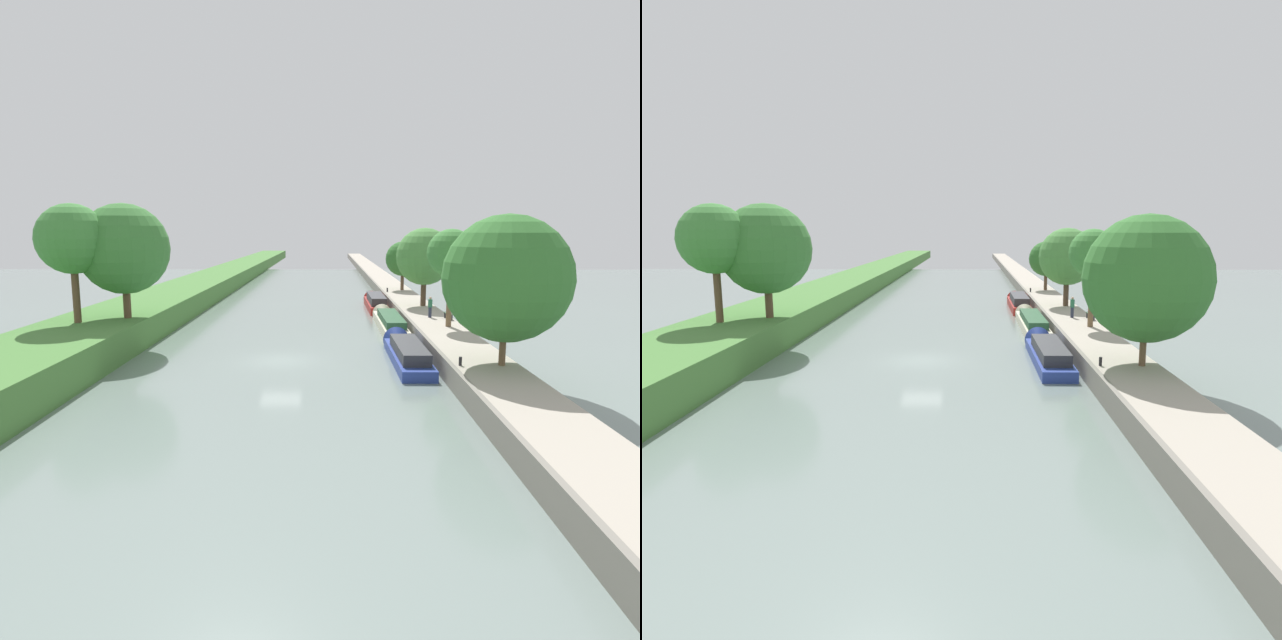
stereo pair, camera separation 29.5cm
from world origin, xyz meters
TOP-DOWN VIEW (x-y plane):
  - ground_plane at (0.00, 0.00)m, footprint 160.00×160.00m
  - left_grassy_bank at (-12.76, 0.00)m, footprint 6.72×260.00m
  - right_towpath at (11.10, 0.00)m, footprint 3.40×260.00m
  - stone_quay at (9.27, 0.00)m, footprint 0.25×260.00m
  - narrowboat_blue at (7.81, 0.27)m, footprint 1.93×10.19m
  - narrowboat_cream at (8.03, 11.40)m, footprint 1.83×11.97m
  - narrowboat_red at (7.94, 23.13)m, footprint 1.82×10.45m
  - tree_rightbank_near at (11.83, -5.64)m, footprint 6.40×6.40m
  - tree_rightbank_midnear at (11.62, 5.73)m, footprint 3.39×3.39m
  - tree_rightbank_midfar at (11.71, 16.56)m, footprint 5.15×5.15m
  - tree_rightbank_far at (11.63, 29.91)m, footprint 3.96×3.96m
  - tree_leftbank_downstream at (-10.87, 4.02)m, footprint 6.12×6.12m
  - tree_leftbank_upstream at (-13.43, 2.05)m, footprint 4.50×4.50m
  - person_walking at (11.07, 9.82)m, footprint 0.34×0.34m
  - mooring_bollard_near at (9.70, -5.70)m, footprint 0.16×0.16m
  - mooring_bollard_far at (9.70, 27.89)m, footprint 0.16×0.16m
  - park_bench at (12.35, 9.04)m, footprint 0.44×1.50m

SIDE VIEW (x-z plane):
  - ground_plane at x=0.00m, z-range 0.00..0.00m
  - narrowboat_blue at x=7.81m, z-range -0.44..1.47m
  - narrowboat_cream at x=8.03m, z-range -0.36..1.44m
  - right_towpath at x=11.10m, z-range 0.00..1.17m
  - stone_quay at x=9.27m, z-range 0.00..1.22m
  - narrowboat_red at x=7.94m, z-range -0.39..1.62m
  - left_grassy_bank at x=-12.76m, z-range 0.00..2.04m
  - mooring_bollard_near at x=9.70m, z-range 1.17..1.62m
  - mooring_bollard_far at x=9.70m, z-range 1.17..1.62m
  - park_bench at x=12.35m, z-range 1.28..1.75m
  - person_walking at x=11.07m, z-range 1.21..2.87m
  - tree_rightbank_far at x=11.63m, z-range 1.97..7.55m
  - tree_rightbank_near at x=11.83m, z-range 1.79..9.44m
  - tree_rightbank_midfar at x=11.71m, z-range 2.11..9.17m
  - tree_rightbank_midnear at x=11.62m, z-range 2.89..9.84m
  - tree_leftbank_downstream at x=-10.87m, z-range 2.86..10.63m
  - tree_leftbank_upstream at x=-13.43m, z-range 3.59..11.26m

